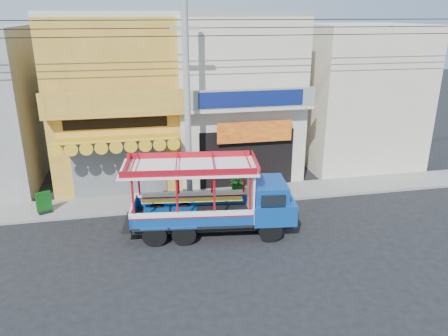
# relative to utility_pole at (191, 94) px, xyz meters

# --- Properties ---
(ground) EXTENTS (90.00, 90.00, 0.00)m
(ground) POSITION_rel_utility_pole_xyz_m (0.85, -3.30, -5.03)
(ground) COLOR black
(ground) RESTS_ON ground
(sidewalk) EXTENTS (30.00, 2.00, 0.12)m
(sidewalk) POSITION_rel_utility_pole_xyz_m (0.85, 0.70, -4.97)
(sidewalk) COLOR slate
(sidewalk) RESTS_ON ground
(shophouse_left) EXTENTS (6.00, 7.50, 8.24)m
(shophouse_left) POSITION_rel_utility_pole_xyz_m (-3.15, 4.66, -0.92)
(shophouse_left) COLOR #B68728
(shophouse_left) RESTS_ON ground
(shophouse_right) EXTENTS (6.00, 6.75, 8.24)m
(shophouse_right) POSITION_rel_utility_pole_xyz_m (2.85, 4.66, -0.93)
(shophouse_right) COLOR beige
(shophouse_right) RESTS_ON ground
(party_pilaster) EXTENTS (0.35, 0.30, 8.00)m
(party_pilaster) POSITION_rel_utility_pole_xyz_m (-0.15, 1.55, -1.03)
(party_pilaster) COLOR beige
(party_pilaster) RESTS_ON ground
(filler_building_right) EXTENTS (6.00, 6.00, 7.60)m
(filler_building_right) POSITION_rel_utility_pole_xyz_m (9.85, 4.70, -1.23)
(filler_building_right) COLOR beige
(filler_building_right) RESTS_ON ground
(utility_pole) EXTENTS (28.00, 0.26, 9.00)m
(utility_pole) POSITION_rel_utility_pole_xyz_m (0.00, 0.00, 0.00)
(utility_pole) COLOR gray
(utility_pole) RESTS_ON ground
(songthaew_truck) EXTENTS (6.69, 2.87, 3.02)m
(songthaew_truck) POSITION_rel_utility_pole_xyz_m (0.82, -2.65, -3.57)
(songthaew_truck) COLOR black
(songthaew_truck) RESTS_ON ground
(green_sign) EXTENTS (0.61, 0.48, 0.97)m
(green_sign) POSITION_rel_utility_pole_xyz_m (-6.31, 0.32, -4.51)
(green_sign) COLOR black
(green_sign) RESTS_ON sidewalk
(potted_plant_a) EXTENTS (1.29, 1.22, 1.12)m
(potted_plant_a) POSITION_rel_utility_pole_xyz_m (2.25, 0.83, -4.35)
(potted_plant_a) COLOR #164D17
(potted_plant_a) RESTS_ON sidewalk
(potted_plant_b) EXTENTS (0.59, 0.54, 0.85)m
(potted_plant_b) POSITION_rel_utility_pole_xyz_m (3.14, 0.43, -4.49)
(potted_plant_b) COLOR #164D17
(potted_plant_b) RESTS_ON sidewalk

